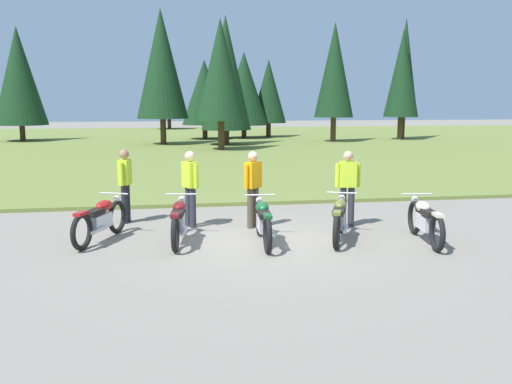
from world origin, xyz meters
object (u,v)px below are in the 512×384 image
object	(u,v)px
rider_in_hivis_vest	(348,184)
rider_with_back_turned	(125,181)
motorcycle_maroon	(179,220)
rider_near_row_end	(190,184)
rider_checking_bike	(253,185)
motorcycle_olive	(339,218)
motorcycle_red	(101,219)
motorcycle_british_green	(263,221)
motorcycle_cream	(425,220)

from	to	relation	value
rider_in_hivis_vest	rider_with_back_turned	size ratio (longest dim) A/B	1.00
motorcycle_maroon	rider_with_back_turned	size ratio (longest dim) A/B	1.26
rider_near_row_end	rider_in_hivis_vest	xyz separation A→B (m)	(3.40, -0.52, 0.00)
rider_checking_bike	motorcycle_olive	bearing A→B (deg)	-42.78
motorcycle_maroon	rider_in_hivis_vest	world-z (taller)	rider_in_hivis_vest
motorcycle_red	motorcycle_maroon	bearing A→B (deg)	-13.38
motorcycle_olive	rider_with_back_turned	xyz separation A→B (m)	(-4.28, 2.36, 0.51)
motorcycle_british_green	motorcycle_cream	xyz separation A→B (m)	(3.13, -0.41, 0.00)
rider_checking_bike	rider_in_hivis_vest	bearing A→B (deg)	-6.34
rider_near_row_end	rider_checking_bike	size ratio (longest dim) A/B	1.00
rider_near_row_end	rider_with_back_turned	xyz separation A→B (m)	(-1.43, 0.67, 0.00)
motorcycle_cream	rider_in_hivis_vest	distance (m)	1.99
rider_checking_bike	motorcycle_cream	bearing A→B (deg)	-30.58
motorcycle_british_green	rider_checking_bike	size ratio (longest dim) A/B	1.26
motorcycle_maroon	motorcycle_cream	xyz separation A→B (m)	(4.74, -0.76, 0.00)
motorcycle_red	motorcycle_british_green	bearing A→B (deg)	-12.98
rider_near_row_end	rider_with_back_turned	bearing A→B (deg)	154.82
motorcycle_red	rider_with_back_turned	distance (m)	1.79
motorcycle_red	rider_checking_bike	world-z (taller)	rider_checking_bike
rider_near_row_end	rider_checking_bike	bearing A→B (deg)	-12.12
motorcycle_cream	rider_in_hivis_vest	xyz separation A→B (m)	(-1.05, 1.61, 0.51)
rider_near_row_end	rider_in_hivis_vest	bearing A→B (deg)	-8.64
rider_near_row_end	motorcycle_british_green	bearing A→B (deg)	-52.65
motorcycle_maroon	motorcycle_olive	world-z (taller)	same
motorcycle_maroon	rider_checking_bike	distance (m)	2.02
motorcycle_red	motorcycle_olive	bearing A→B (deg)	-8.40
motorcycle_maroon	rider_near_row_end	world-z (taller)	rider_near_row_end
rider_near_row_end	motorcycle_olive	bearing A→B (deg)	-30.61
motorcycle_red	motorcycle_maroon	world-z (taller)	same
motorcycle_red	motorcycle_british_green	xyz separation A→B (m)	(3.12, -0.72, 0.00)
rider_with_back_turned	rider_checking_bike	xyz separation A→B (m)	(2.77, -0.96, 0.00)
motorcycle_maroon	rider_with_back_turned	distance (m)	2.38
motorcycle_cream	rider_checking_bike	bearing A→B (deg)	149.42
motorcycle_red	motorcycle_olive	xyz separation A→B (m)	(4.66, -0.69, 0.00)
motorcycle_red	rider_in_hivis_vest	distance (m)	5.25
rider_in_hivis_vest	rider_with_back_turned	bearing A→B (deg)	166.17
motorcycle_cream	rider_with_back_turned	xyz separation A→B (m)	(-5.87, 2.79, 0.51)
motorcycle_red	motorcycle_british_green	world-z (taller)	same
motorcycle_red	motorcycle_olive	size ratio (longest dim) A/B	1.00
motorcycle_red	rider_checking_bike	distance (m)	3.27
motorcycle_olive	rider_checking_bike	distance (m)	2.12
rider_checking_bike	motorcycle_red	bearing A→B (deg)	-167.27
motorcycle_olive	motorcycle_cream	world-z (taller)	same
motorcycle_maroon	rider_in_hivis_vest	xyz separation A→B (m)	(3.69, 0.84, 0.51)
motorcycle_maroon	motorcycle_olive	size ratio (longest dim) A/B	1.06
motorcycle_maroon	rider_in_hivis_vest	size ratio (longest dim) A/B	1.26
motorcycle_red	rider_with_back_turned	xyz separation A→B (m)	(0.38, 1.67, 0.51)
motorcycle_british_green	rider_checking_bike	xyz separation A→B (m)	(0.03, 1.43, 0.51)
motorcycle_british_green	rider_in_hivis_vest	bearing A→B (deg)	29.94
rider_in_hivis_vest	rider_checking_bike	world-z (taller)	same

